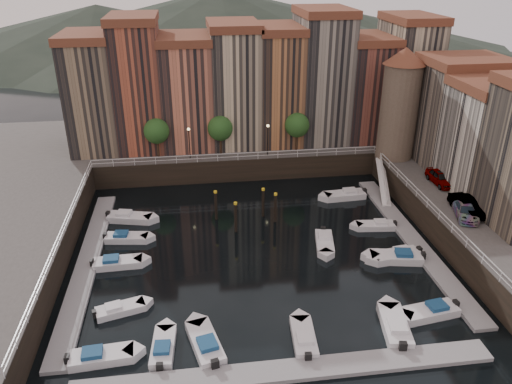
{
  "coord_description": "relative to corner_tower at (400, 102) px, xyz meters",
  "views": [
    {
      "loc": [
        -5.74,
        -42.65,
        26.66
      ],
      "look_at": [
        0.67,
        4.0,
        4.15
      ],
      "focal_mm": 35.0,
      "sensor_mm": 36.0,
      "label": 1
    }
  ],
  "objects": [
    {
      "name": "boat_extra_295",
      "position": [
        -12.99,
        -15.21,
        -9.83
      ],
      "size": [
        2.48,
        4.78,
        1.07
      ],
      "rotation": [
        0.0,
        0.0,
        4.52
      ],
      "color": "silver",
      "rests_on": "ground"
    },
    {
      "name": "boat_near_3",
      "position": [
        -10.82,
        -28.35,
        -9.79
      ],
      "size": [
        2.69,
        5.36,
        1.2
      ],
      "rotation": [
        0.0,
        0.0,
        1.41
      ],
      "color": "silver",
      "rests_on": "ground"
    },
    {
      "name": "boat_left_3",
      "position": [
        -32.99,
        -11.58,
        -9.84
      ],
      "size": [
        4.64,
        2.21,
        1.04
      ],
      "rotation": [
        0.0,
        0.0,
        -0.14
      ],
      "color": "silver",
      "rests_on": "ground"
    },
    {
      "name": "mountains",
      "position": [
        -18.28,
        95.5,
        -2.28
      ],
      "size": [
        145.0,
        100.0,
        18.0
      ],
      "color": "#2D382D",
      "rests_on": "ground"
    },
    {
      "name": "quay_far",
      "position": [
        -20.0,
        11.5,
        -8.69
      ],
      "size": [
        80.0,
        20.0,
        3.0
      ],
      "primitive_type": "cube",
      "color": "black",
      "rests_on": "ground"
    },
    {
      "name": "boat_right_2",
      "position": [
        -6.69,
        -18.65,
        -9.81
      ],
      "size": [
        5.13,
        2.4,
        1.15
      ],
      "rotation": [
        0.0,
        0.0,
        3.27
      ],
      "color": "silver",
      "rests_on": "ground"
    },
    {
      "name": "boat_left_0",
      "position": [
        -33.2,
        -28.51,
        -9.82
      ],
      "size": [
        4.88,
        2.07,
        1.11
      ],
      "rotation": [
        0.0,
        0.0,
        0.07
      ],
      "color": "silver",
      "rests_on": "ground"
    },
    {
      "name": "street_lamps",
      "position": [
        -21.0,
        2.7,
        -4.3
      ],
      "size": [
        10.36,
        0.36,
        4.18
      ],
      "color": "black",
      "rests_on": "quay_far"
    },
    {
      "name": "boat_right_1",
      "position": [
        -6.8,
        -18.95,
        -9.79
      ],
      "size": [
        5.31,
        2.75,
        1.19
      ],
      "rotation": [
        0.0,
        0.0,
        2.95
      ],
      "color": "silver",
      "rests_on": "ground"
    },
    {
      "name": "boat_near_0",
      "position": [
        -28.71,
        -28.19,
        -9.85
      ],
      "size": [
        1.95,
        4.55,
        1.03
      ],
      "rotation": [
        0.0,
        0.0,
        1.5
      ],
      "color": "silver",
      "rests_on": "ground"
    },
    {
      "name": "ground",
      "position": [
        -20.0,
        -14.5,
        -10.19
      ],
      "size": [
        200.0,
        200.0,
        0.0
      ],
      "primitive_type": "plane",
      "color": "black",
      "rests_on": "ground"
    },
    {
      "name": "railings",
      "position": [
        -20.0,
        -9.62,
        -6.41
      ],
      "size": [
        36.08,
        34.04,
        0.52
      ],
      "color": "white",
      "rests_on": "ground"
    },
    {
      "name": "car_b",
      "position": [
        1.3,
        -15.94,
        -6.4
      ],
      "size": [
        1.81,
        4.88,
        1.59
      ],
      "primitive_type": "imported",
      "rotation": [
        0.0,
        0.0,
        0.03
      ],
      "color": "gray",
      "rests_on": "quay_right"
    },
    {
      "name": "boat_near_1",
      "position": [
        -25.57,
        -28.28,
        -9.79
      ],
      "size": [
        2.97,
        5.33,
        1.19
      ],
      "rotation": [
        0.0,
        0.0,
        1.81
      ],
      "color": "silver",
      "rests_on": "ground"
    },
    {
      "name": "car_c",
      "position": [
        0.7,
        -16.79,
        -6.52
      ],
      "size": [
        3.12,
        4.98,
        1.35
      ],
      "primitive_type": "imported",
      "rotation": [
        0.0,
        0.0,
        -0.29
      ],
      "color": "gray",
      "rests_on": "quay_right"
    },
    {
      "name": "right_terrace",
      "position": [
        6.5,
        -10.7,
        -0.64
      ],
      "size": [
        9.3,
        24.3,
        14.0
      ],
      "color": "#6F6253",
      "rests_on": "quay_right"
    },
    {
      "name": "boat_right_4",
      "position": [
        -7.66,
        -5.02,
        -9.79
      ],
      "size": [
        5.24,
        2.19,
        1.19
      ],
      "rotation": [
        0.0,
        0.0,
        3.21
      ],
      "color": "silver",
      "rests_on": "ground"
    },
    {
      "name": "dock_right",
      "position": [
        -3.8,
        -15.5,
        -10.02
      ],
      "size": [
        2.0,
        28.0,
        0.35
      ],
      "primitive_type": "cube",
      "color": "gray",
      "rests_on": "ground"
    },
    {
      "name": "dock_left",
      "position": [
        -36.2,
        -15.5,
        -10.02
      ],
      "size": [
        2.0,
        28.0,
        0.35
      ],
      "primitive_type": "cube",
      "color": "gray",
      "rests_on": "ground"
    },
    {
      "name": "boat_near_2",
      "position": [
        -18.15,
        -28.61,
        -9.83
      ],
      "size": [
        2.04,
        4.71,
        1.07
      ],
      "rotation": [
        0.0,
        0.0,
        1.49
      ],
      "color": "silver",
      "rests_on": "ground"
    },
    {
      "name": "gangway",
      "position": [
        -2.9,
        -4.5,
        -8.28
      ],
      "size": [
        2.78,
        8.32,
        3.73
      ],
      "color": "white",
      "rests_on": "ground"
    },
    {
      "name": "corner_tower",
      "position": [
        0.0,
        0.0,
        0.0
      ],
      "size": [
        5.2,
        5.2,
        13.8
      ],
      "color": "#6B5B4C",
      "rests_on": "quay_right"
    },
    {
      "name": "mooring_pilings",
      "position": [
        -20.1,
        -9.35,
        -8.54
      ],
      "size": [
        6.75,
        3.4,
        3.78
      ],
      "color": "black",
      "rests_on": "ground"
    },
    {
      "name": "boat_left_4",
      "position": [
        -33.06,
        -7.26,
        -9.8
      ],
      "size": [
        5.21,
        2.95,
        1.17
      ],
      "rotation": [
        0.0,
        0.0,
        -0.25
      ],
      "color": "silver",
      "rests_on": "ground"
    },
    {
      "name": "dock_near",
      "position": [
        -20.0,
        -31.5,
        -10.02
      ],
      "size": [
        30.0,
        2.0,
        0.35
      ],
      "primitive_type": "cube",
      "color": "gray",
      "rests_on": "ground"
    },
    {
      "name": "car_a",
      "position": [
        1.94,
        -9.02,
        -6.4
      ],
      "size": [
        2.03,
        4.7,
        1.58
      ],
      "primitive_type": "imported",
      "rotation": [
        0.0,
        0.0,
        0.04
      ],
      "color": "gray",
      "rests_on": "quay_right"
    },
    {
      "name": "promenade_trees",
      "position": [
        -21.33,
        3.7,
        -3.61
      ],
      "size": [
        21.2,
        3.2,
        5.2
      ],
      "color": "black",
      "rests_on": "quay_far"
    },
    {
      "name": "boat_right_3",
      "position": [
        -6.58,
        -12.62,
        -9.86
      ],
      "size": [
        4.38,
        1.97,
        0.99
      ],
      "rotation": [
        0.0,
        0.0,
        3.04
      ],
      "color": "silver",
      "rests_on": "ground"
    },
    {
      "name": "boat_right_0",
      "position": [
        -7.22,
        -27.0,
        -9.81
      ],
      "size": [
        5.08,
        2.47,
        1.14
      ],
      "rotation": [
        0.0,
        0.0,
        3.29
      ],
      "color": "silver",
      "rests_on": "ground"
    },
    {
      "name": "far_terrace",
      "position": [
        -16.69,
        9.0,
        0.76
      ],
      "size": [
        48.7,
        10.3,
        17.5
      ],
      "color": "#7D6950",
      "rests_on": "quay_far"
    },
    {
      "name": "boat_left_1",
      "position": [
        -32.42,
        -23.17,
        -9.87
      ],
      "size": [
        4.29,
        2.53,
        0.96
      ],
      "rotation": [
        0.0,
        0.0,
        0.28
      ],
      "color": "silver",
      "rests_on": "ground"
    },
    {
      "name": "boat_left_2",
      "position": [
        -33.39,
        -16.2,
        -9.83
      ],
      "size": [
        4.79,
        1.86,
        1.09
      ],
      "rotation": [
        0.0,
        0.0,
        0.03
      ],
      "color": "silver",
      "rests_on": "ground"
    }
  ]
}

